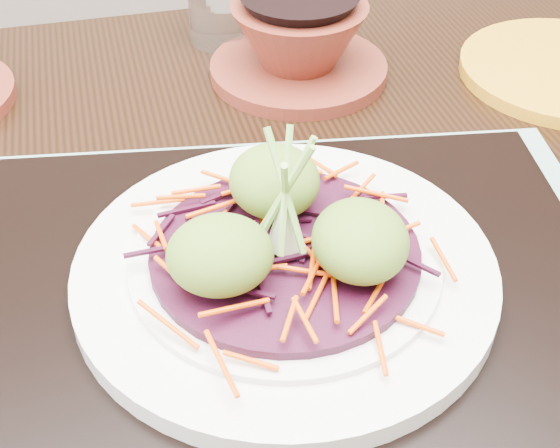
{
  "coord_description": "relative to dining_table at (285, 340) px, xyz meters",
  "views": [
    {
      "loc": [
        -0.06,
        -0.4,
        1.1
      ],
      "look_at": [
        -0.01,
        -0.04,
        0.8
      ],
      "focal_mm": 50.0,
      "sensor_mm": 36.0,
      "label": 1
    }
  ],
  "objects": [
    {
      "name": "dining_table",
      "position": [
        0.0,
        0.0,
        0.0
      ],
      "size": [
        1.27,
        0.91,
        0.75
      ],
      "rotation": [
        0.0,
        0.0,
        0.1
      ],
      "color": "black",
      "rests_on": "ground"
    },
    {
      "name": "placemat",
      "position": [
        -0.01,
        -0.06,
        0.1
      ],
      "size": [
        0.48,
        0.38,
        0.0
      ],
      "primitive_type": "cube",
      "rotation": [
        0.0,
        0.0,
        -0.05
      ],
      "color": "gray",
      "rests_on": "dining_table"
    },
    {
      "name": "serving_tray",
      "position": [
        -0.01,
        -0.06,
        0.11
      ],
      "size": [
        0.41,
        0.32,
        0.02
      ],
      "primitive_type": "cube",
      "rotation": [
        0.0,
        0.0,
        -0.05
      ],
      "color": "black",
      "rests_on": "placemat"
    },
    {
      "name": "white_plate",
      "position": [
        -0.01,
        -0.06,
        0.13
      ],
      "size": [
        0.26,
        0.26,
        0.02
      ],
      "color": "silver",
      "rests_on": "serving_tray"
    },
    {
      "name": "cabbage_bed",
      "position": [
        -0.01,
        -0.06,
        0.14
      ],
      "size": [
        0.16,
        0.16,
        0.01
      ],
      "primitive_type": "cylinder",
      "color": "#380B20",
      "rests_on": "white_plate"
    },
    {
      "name": "carrot_julienne",
      "position": [
        -0.01,
        -0.06,
        0.15
      ],
      "size": [
        0.2,
        0.2,
        0.01
      ],
      "primitive_type": null,
      "color": "#EA4B04",
      "rests_on": "cabbage_bed"
    },
    {
      "name": "guacamole_scoops",
      "position": [
        -0.01,
        -0.06,
        0.16
      ],
      "size": [
        0.14,
        0.13,
        0.04
      ],
      "color": "olive",
      "rests_on": "cabbage_bed"
    },
    {
      "name": "scallion_garnish",
      "position": [
        -0.01,
        -0.06,
        0.18
      ],
      "size": [
        0.06,
        0.06,
        0.09
      ],
      "primitive_type": null,
      "color": "#7BB849",
      "rests_on": "cabbage_bed"
    },
    {
      "name": "terracotta_bowl_set",
      "position": [
        0.05,
        0.23,
        0.13
      ],
      "size": [
        0.19,
        0.19,
        0.07
      ],
      "rotation": [
        0.0,
        0.0,
        -0.17
      ],
      "color": "maroon",
      "rests_on": "dining_table"
    }
  ]
}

